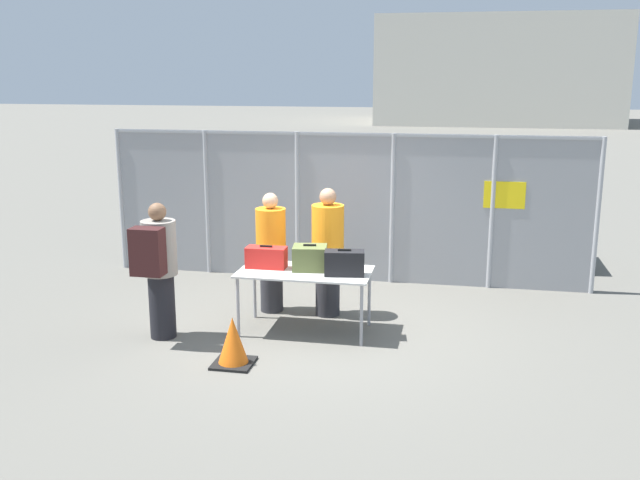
% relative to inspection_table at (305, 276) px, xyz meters
% --- Properties ---
extents(ground_plane, '(120.00, 120.00, 0.00)m').
position_rel_inspection_table_xyz_m(ground_plane, '(0.10, 0.03, -0.73)').
color(ground_plane, '#605E56').
extents(fence_section, '(7.52, 0.07, 2.31)m').
position_rel_inspection_table_xyz_m(fence_section, '(0.12, 2.38, 0.48)').
color(fence_section, '#9EA0A5').
rests_on(fence_section, ground_plane).
extents(inspection_table, '(1.65, 0.85, 0.79)m').
position_rel_inspection_table_xyz_m(inspection_table, '(0.00, 0.00, 0.00)').
color(inspection_table, silver).
rests_on(inspection_table, ground_plane).
extents(suitcase_red, '(0.51, 0.23, 0.29)m').
position_rel_inspection_table_xyz_m(suitcase_red, '(-0.51, 0.05, 0.19)').
color(suitcase_red, red).
rests_on(suitcase_red, inspection_table).
extents(suitcase_olive, '(0.46, 0.40, 0.33)m').
position_rel_inspection_table_xyz_m(suitcase_olive, '(0.05, 0.07, 0.21)').
color(suitcase_olive, '#566033').
rests_on(suitcase_olive, inspection_table).
extents(suitcase_black, '(0.51, 0.30, 0.33)m').
position_rel_inspection_table_xyz_m(suitcase_black, '(0.51, -0.09, 0.21)').
color(suitcase_black, black).
rests_on(suitcase_black, inspection_table).
extents(traveler_hooded, '(0.42, 0.65, 1.69)m').
position_rel_inspection_table_xyz_m(traveler_hooded, '(-1.68, -0.60, 0.20)').
color(traveler_hooded, black).
rests_on(traveler_hooded, ground_plane).
extents(security_worker_near, '(0.43, 0.43, 1.73)m').
position_rel_inspection_table_xyz_m(security_worker_near, '(0.16, 0.68, 0.16)').
color(security_worker_near, '#2D2D33').
rests_on(security_worker_near, ground_plane).
extents(security_worker_far, '(0.41, 0.41, 1.64)m').
position_rel_inspection_table_xyz_m(security_worker_far, '(-0.62, 0.69, 0.12)').
color(security_worker_far, '#2D2D33').
rests_on(security_worker_far, ground_plane).
extents(utility_trailer, '(3.71, 1.94, 0.72)m').
position_rel_inspection_table_xyz_m(utility_trailer, '(2.53, 3.96, -0.32)').
color(utility_trailer, white).
rests_on(utility_trailer, ground_plane).
extents(distant_hangar, '(14.79, 10.20, 6.63)m').
position_rel_inspection_table_xyz_m(distant_hangar, '(3.83, 40.72, 2.59)').
color(distant_hangar, beige).
rests_on(distant_hangar, ground_plane).
extents(traffic_cone, '(0.44, 0.44, 0.56)m').
position_rel_inspection_table_xyz_m(traffic_cone, '(-0.56, -1.20, -0.47)').
color(traffic_cone, black).
rests_on(traffic_cone, ground_plane).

